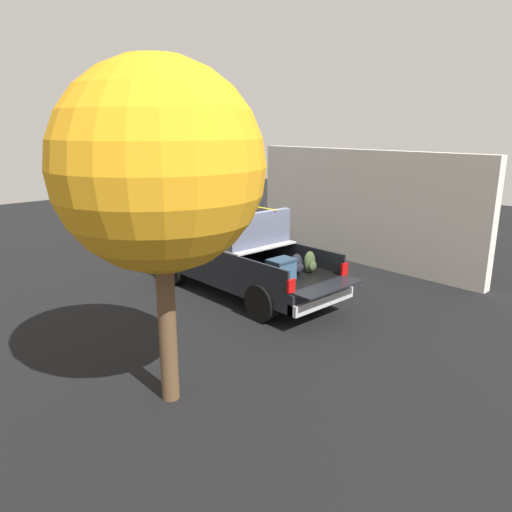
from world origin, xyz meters
The scene contains 5 objects.
ground_plane centered at (0.00, 0.00, 0.00)m, with size 40.00×40.00×0.00m, color black.
pickup_truck centered at (0.37, 0.00, 0.96)m, with size 6.05×2.06×2.23m.
building_facade centered at (-0.31, -4.71, 1.75)m, with size 8.07×0.36×3.51m, color silver.
tree_background centered at (-3.06, 4.09, 3.61)m, with size 3.01×3.01×5.14m.
trash_can centered at (2.98, -3.12, 0.50)m, with size 0.60×0.60×0.98m.
Camera 1 is at (-8.97, 7.67, 4.17)m, focal length 33.62 mm.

